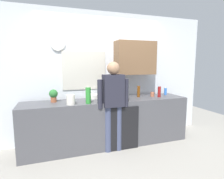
% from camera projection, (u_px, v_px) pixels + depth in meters
% --- Properties ---
extents(ground_plane, '(8.00, 8.00, 0.00)m').
position_uv_depth(ground_plane, '(113.00, 150.00, 3.38)').
color(ground_plane, '#9E998E').
extents(kitchen_counter, '(3.17, 0.64, 0.88)m').
position_uv_depth(kitchen_counter, '(108.00, 122.00, 3.60)').
color(kitchen_counter, '#4C4C51').
rests_on(kitchen_counter, ground_plane).
extents(dishwasher_panel, '(0.56, 0.02, 0.80)m').
position_uv_depth(dishwasher_panel, '(124.00, 129.00, 3.36)').
color(dishwasher_panel, black).
rests_on(dishwasher_panel, ground_plane).
extents(back_wall_assembly, '(4.77, 0.42, 2.60)m').
position_uv_depth(back_wall_assembly, '(105.00, 74.00, 3.87)').
color(back_wall_assembly, silver).
rests_on(back_wall_assembly, ground_plane).
extents(coffee_maker, '(0.20, 0.20, 0.33)m').
position_uv_depth(coffee_maker, '(117.00, 92.00, 3.54)').
color(coffee_maker, black).
rests_on(coffee_maker, kitchen_counter).
extents(bottle_clear_soda, '(0.09, 0.09, 0.28)m').
position_uv_depth(bottle_clear_soda, '(88.00, 95.00, 3.19)').
color(bottle_clear_soda, '#2D8C33').
rests_on(bottle_clear_soda, kitchen_counter).
extents(bottle_red_vinegar, '(0.06, 0.06, 0.22)m').
position_uv_depth(bottle_red_vinegar, '(159.00, 92.00, 3.81)').
color(bottle_red_vinegar, maroon).
rests_on(bottle_red_vinegar, kitchen_counter).
extents(bottle_amber_beer, '(0.06, 0.06, 0.23)m').
position_uv_depth(bottle_amber_beer, '(139.00, 92.00, 3.81)').
color(bottle_amber_beer, brown).
rests_on(bottle_amber_beer, kitchen_counter).
extents(cup_terracotta_mug, '(0.08, 0.08, 0.09)m').
position_uv_depth(cup_terracotta_mug, '(152.00, 94.00, 3.88)').
color(cup_terracotta_mug, '#B26647').
rests_on(cup_terracotta_mug, kitchen_counter).
extents(mixing_bowl, '(0.22, 0.22, 0.08)m').
position_uv_depth(mixing_bowl, '(93.00, 96.00, 3.67)').
color(mixing_bowl, white).
rests_on(mixing_bowl, kitchen_counter).
extents(potted_plant, '(0.15, 0.15, 0.23)m').
position_uv_depth(potted_plant, '(53.00, 95.00, 3.29)').
color(potted_plant, '#9E5638').
rests_on(potted_plant, kitchen_counter).
extents(dish_soap, '(0.06, 0.06, 0.18)m').
position_uv_depth(dish_soap, '(165.00, 91.00, 4.09)').
color(dish_soap, blue).
rests_on(dish_soap, kitchen_counter).
extents(storage_canister, '(0.14, 0.14, 0.17)m').
position_uv_depth(storage_canister, '(71.00, 100.00, 3.10)').
color(storage_canister, silver).
rests_on(storage_canister, kitchen_counter).
extents(person_at_sink, '(0.57, 0.22, 1.60)m').
position_uv_depth(person_at_sink, '(113.00, 99.00, 3.25)').
color(person_at_sink, '#3F4766').
rests_on(person_at_sink, ground_plane).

